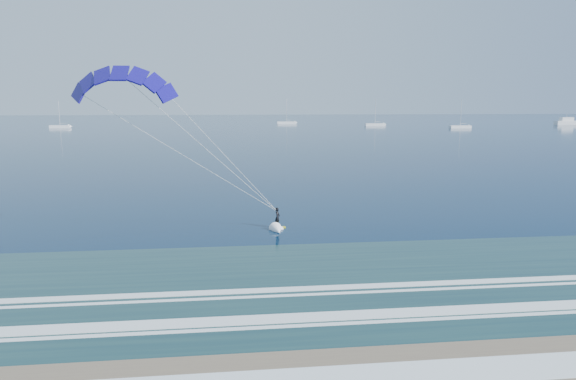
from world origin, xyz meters
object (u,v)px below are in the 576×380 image
at_px(sailboat_2, 287,123).
at_px(sailboat_3, 375,124).
at_px(sailboat_1, 60,126).
at_px(sailboat_4, 460,127).
at_px(motor_yacht, 568,122).
at_px(kitesurfer_rig, 203,147).

bearing_deg(sailboat_2, sailboat_3, -35.84).
relative_size(sailboat_1, sailboat_3, 0.91).
bearing_deg(sailboat_2, sailboat_4, -38.22).
relative_size(motor_yacht, sailboat_3, 1.03).
bearing_deg(motor_yacht, kitesurfer_rig, -130.54).
bearing_deg(sailboat_2, kitesurfer_rig, -98.08).
height_order(kitesurfer_rig, sailboat_1, kitesurfer_rig).
height_order(sailboat_1, sailboat_2, sailboat_2).
distance_m(kitesurfer_rig, sailboat_1, 202.39).
bearing_deg(sailboat_1, motor_yacht, 1.47).
bearing_deg(sailboat_1, sailboat_4, -7.23).
height_order(sailboat_2, sailboat_3, sailboat_2).
bearing_deg(sailboat_3, sailboat_4, -41.09).
xyz_separation_m(kitesurfer_rig, sailboat_4, (99.58, 168.45, -6.63)).
xyz_separation_m(sailboat_2, sailboat_4, (68.06, -53.60, -0.01)).
distance_m(motor_yacht, sailboat_4, 73.42).
relative_size(kitesurfer_rig, sailboat_1, 1.50).
xyz_separation_m(sailboat_2, sailboat_3, (38.45, -27.77, -0.00)).
xyz_separation_m(motor_yacht, sailboat_4, (-68.05, -27.54, -0.74)).
xyz_separation_m(motor_yacht, sailboat_2, (-136.12, 26.06, -0.73)).
bearing_deg(kitesurfer_rig, sailboat_3, 70.19).
bearing_deg(kitesurfer_rig, sailboat_2, 81.92).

